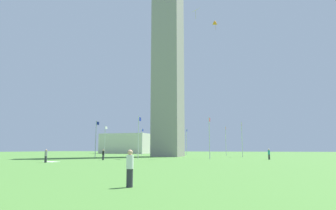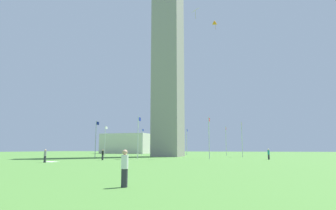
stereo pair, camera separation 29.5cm
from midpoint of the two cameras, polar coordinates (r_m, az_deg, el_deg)
ground_plane at (r=65.19m, az=0.13°, el=-10.20°), size 260.00×260.00×0.00m
obelisk_monument at (r=70.28m, az=0.12°, el=13.27°), size 6.16×6.16×56.01m
flagpole_n at (r=80.83m, az=3.83°, el=-7.03°), size 1.12×0.14×7.32m
flagpole_ne at (r=80.13m, az=-5.08°, el=-7.00°), size 1.12×0.14×7.32m
flagpole_e at (r=72.09m, az=-12.27°, el=-6.65°), size 1.12×0.14×7.32m
flagpole_se at (r=59.82m, az=-14.00°, el=-6.21°), size 1.12×0.14×7.32m
flagpole_s at (r=50.15m, az=-5.78°, el=-5.98°), size 1.12×0.14×7.32m
flagpole_sw at (r=51.26m, az=8.32°, el=-6.00°), size 1.12×0.14×7.32m
flagpole_w at (r=62.06m, az=14.61°, el=-6.27°), size 1.12×0.14×7.32m
flagpole_nw at (r=73.96m, az=11.56°, el=-6.72°), size 1.12×0.14×7.32m
person_gray_shirt at (r=39.37m, az=-23.03°, el=-9.31°), size 0.32×0.32×1.63m
person_black_shirt at (r=45.48m, az=-12.67°, el=-9.63°), size 0.32×0.32×1.60m
person_teal_shirt at (r=49.24m, az=19.52°, el=-9.20°), size 0.32×0.32×1.71m
person_white_shirt at (r=13.22m, az=-7.98°, el=-12.37°), size 0.32×0.32×1.65m
kite_yellow_diamond at (r=63.04m, az=5.61°, el=18.20°), size 1.70×1.74×2.31m
kite_orange_delta at (r=60.41m, az=9.55°, el=15.65°), size 1.03×1.28×1.88m
distant_building at (r=118.32m, az=-6.31°, el=-7.70°), size 26.92×17.75×7.38m
picnic_blanket_near_first_person at (r=41.56m, az=-22.12°, el=-10.40°), size 1.58×1.94×0.01m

